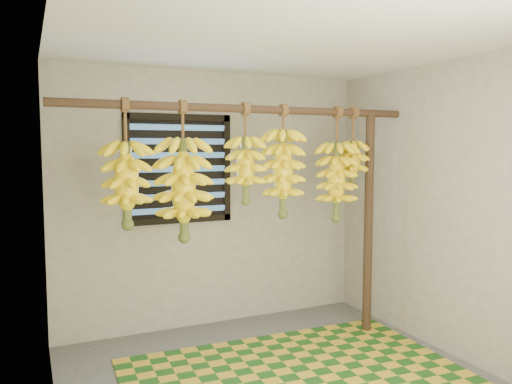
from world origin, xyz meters
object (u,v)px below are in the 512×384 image
banana_bunch_a (127,184)px  banana_bunch_e (336,181)px  banana_bunch_f (353,164)px  support_post (368,224)px  banana_bunch_b (184,190)px  banana_bunch_c (245,170)px  banana_bunch_d (283,173)px

banana_bunch_a → banana_bunch_e: size_ratio=0.94×
banana_bunch_e → banana_bunch_f: (0.17, 0.00, 0.15)m
banana_bunch_e → banana_bunch_f: same height
support_post → banana_bunch_b: (-1.74, 0.00, 0.38)m
support_post → banana_bunch_c: (-1.22, 0.00, 0.52)m
support_post → banana_bunch_e: size_ratio=2.01×
support_post → banana_bunch_e: (-0.35, 0.00, 0.40)m
banana_bunch_d → banana_bunch_f: same height
support_post → banana_bunch_e: bearing=180.0°
banana_bunch_b → banana_bunch_c: bearing=0.0°
banana_bunch_c → banana_bunch_f: bearing=0.0°
banana_bunch_a → banana_bunch_b: same height
banana_bunch_a → banana_bunch_e: (1.81, 0.00, -0.03)m
banana_bunch_b → banana_bunch_f: bearing=0.0°
banana_bunch_b → banana_bunch_d: bearing=-0.0°
support_post → banana_bunch_f: (-0.19, 0.00, 0.55)m
banana_bunch_c → banana_bunch_d: (0.34, -0.00, -0.04)m
support_post → banana_bunch_d: (-0.88, -0.00, 0.48)m
banana_bunch_a → banana_bunch_d: (1.28, 0.00, 0.05)m
banana_bunch_a → banana_bunch_c: (0.94, 0.00, 0.09)m
support_post → banana_bunch_d: banana_bunch_d is taller
banana_bunch_d → support_post: bearing=0.0°
banana_bunch_c → banana_bunch_a: bearing=-180.0°
banana_bunch_d → banana_bunch_b: bearing=180.0°
banana_bunch_d → banana_bunch_e: (0.53, 0.00, -0.08)m
banana_bunch_c → banana_bunch_d: bearing=-0.0°
support_post → banana_bunch_f: size_ratio=2.79×
banana_bunch_b → banana_bunch_f: same height
banana_bunch_a → banana_bunch_e: bearing=0.0°
banana_bunch_e → banana_bunch_b: bearing=-180.0°
banana_bunch_d → banana_bunch_c: bearing=180.0°
banana_bunch_b → banana_bunch_d: 0.86m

